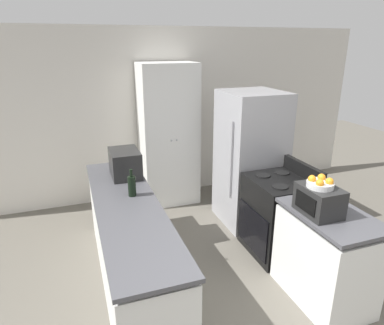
{
  "coord_description": "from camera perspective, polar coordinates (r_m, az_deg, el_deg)",
  "views": [
    {
      "loc": [
        -1.26,
        -1.61,
        2.37
      ],
      "look_at": [
        0.0,
        1.92,
        1.05
      ],
      "focal_mm": 32.0,
      "sensor_mm": 36.0,
      "label": 1
    }
  ],
  "objects": [
    {
      "name": "wine_bottle",
      "position": [
        3.46,
        -9.99,
        -3.8
      ],
      "size": [
        0.08,
        0.08,
        0.28
      ],
      "color": "black",
      "rests_on": "counter_left"
    },
    {
      "name": "fruit_bowl",
      "position": [
        3.18,
        20.6,
        -3.24
      ],
      "size": [
        0.23,
        0.23,
        0.1
      ],
      "color": "silver",
      "rests_on": "toaster_oven"
    },
    {
      "name": "stove",
      "position": [
        4.15,
        14.11,
        -8.55
      ],
      "size": [
        0.66,
        0.73,
        1.07
      ],
      "color": "black",
      "rests_on": "ground_plane"
    },
    {
      "name": "counter_right",
      "position": [
        3.59,
        21.33,
        -14.59
      ],
      "size": [
        0.6,
        0.91,
        0.91
      ],
      "color": "silver",
      "rests_on": "ground_plane"
    },
    {
      "name": "microwave",
      "position": [
        3.98,
        -11.08,
        -0.11
      ],
      "size": [
        0.33,
        0.45,
        0.3
      ],
      "color": "black",
      "rests_on": "counter_left"
    },
    {
      "name": "counter_left",
      "position": [
        3.57,
        -10.29,
        -13.61
      ],
      "size": [
        0.6,
        2.54,
        0.91
      ],
      "color": "silver",
      "rests_on": "ground_plane"
    },
    {
      "name": "refrigerator",
      "position": [
        4.63,
        9.64,
        0.57
      ],
      "size": [
        0.76,
        0.8,
        1.79
      ],
      "color": "#A3A3A8",
      "rests_on": "ground_plane"
    },
    {
      "name": "pantry_cabinet",
      "position": [
        5.15,
        -3.94,
        4.54
      ],
      "size": [
        0.82,
        0.59,
        2.11
      ],
      "color": "white",
      "rests_on": "ground_plane"
    },
    {
      "name": "wall_back",
      "position": [
        5.39,
        -5.78,
        7.83
      ],
      "size": [
        7.0,
        0.06,
        2.6
      ],
      "color": "silver",
      "rests_on": "ground_plane"
    },
    {
      "name": "toaster_oven",
      "position": [
        3.25,
        20.42,
        -5.94
      ],
      "size": [
        0.3,
        0.38,
        0.26
      ],
      "color": "black",
      "rests_on": "counter_right"
    }
  ]
}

